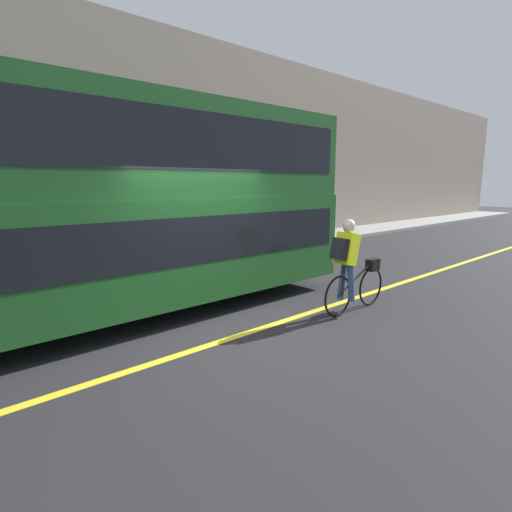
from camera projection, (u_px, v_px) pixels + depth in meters
The scene contains 7 objects.
ground_plane at pixel (233, 334), 6.09m from camera, with size 80.00×80.00×0.00m, color #232326.
road_center_line at pixel (238, 336), 6.00m from camera, with size 50.00×0.14×0.01m, color yellow.
sidewalk_curb at pixel (90, 268), 10.50m from camera, with size 60.00×2.14×0.13m.
building_facade at pixel (64, 136), 10.78m from camera, with size 60.00×0.30×7.03m.
bus at pixel (74, 199), 6.17m from camera, with size 9.85×2.56×3.63m.
cyclist_on_bike at pixel (351, 263), 6.93m from camera, with size 1.73×0.32×1.67m.
street_sign_post at pixel (284, 205), 14.87m from camera, with size 0.36×0.09×2.35m.
Camera 1 is at (-3.58, -4.55, 2.27)m, focal length 28.00 mm.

